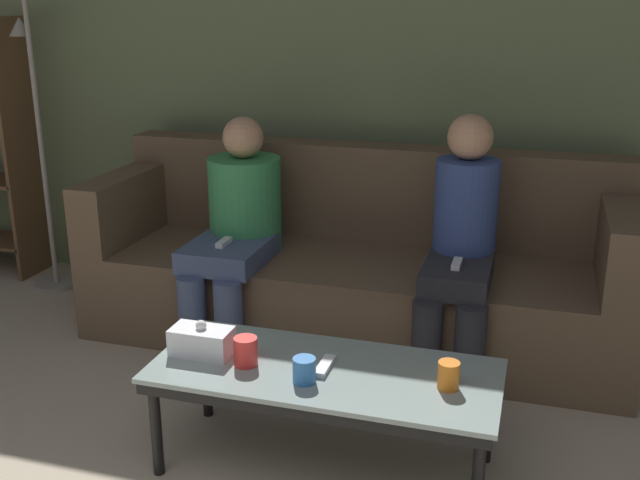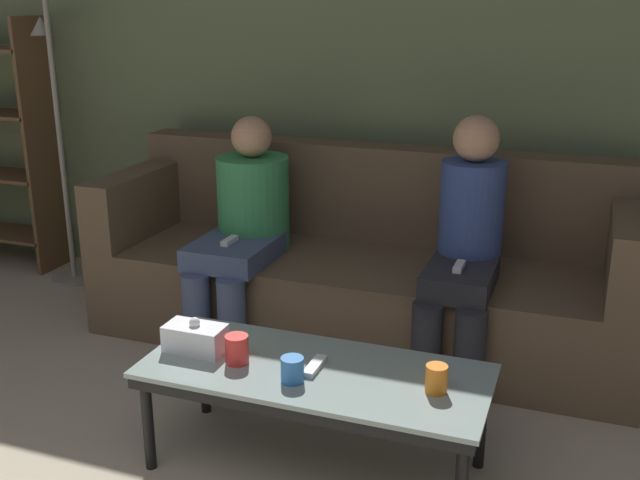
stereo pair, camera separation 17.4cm
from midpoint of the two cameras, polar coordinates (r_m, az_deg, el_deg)
wall_back at (r=4.01m, az=3.42°, el=13.22°), size 12.00×0.06×2.60m
couch at (r=3.74m, az=1.38°, el=-2.29°), size 2.60×0.86×0.92m
coffee_table at (r=2.66m, az=-1.54°, el=-10.57°), size 1.21×0.52×0.40m
cup_near_left at (r=2.66m, az=-7.57°, el=-8.44°), size 0.08×0.08×0.10m
cup_near_right at (r=2.52m, az=7.80°, el=-10.21°), size 0.07×0.07×0.09m
cup_far_center at (r=2.54m, az=-3.20°, el=-9.91°), size 0.08×0.08×0.09m
tissue_box at (r=2.77m, az=-10.80°, el=-7.59°), size 0.22×0.12×0.13m
game_remote at (r=2.63m, az=-1.55°, el=-9.61°), size 0.04×0.15×0.02m
standing_lamp at (r=4.50m, az=-21.61°, el=9.58°), size 0.31×0.26×1.74m
seated_person_left_end at (r=3.64m, az=-7.68°, el=1.22°), size 0.36×0.69×1.09m
seated_person_mid_left at (r=3.34m, az=9.26°, el=-0.11°), size 0.31×0.64×1.15m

